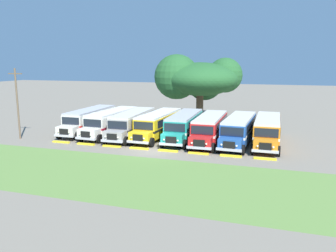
# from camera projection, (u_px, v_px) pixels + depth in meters

# --- Properties ---
(ground_plane) EXTENTS (220.00, 220.00, 0.00)m
(ground_plane) POSITION_uv_depth(u_px,v_px,m) (153.00, 150.00, 33.45)
(ground_plane) COLOR slate
(foreground_grass_strip) EXTENTS (80.00, 10.60, 0.01)m
(foreground_grass_strip) POSITION_uv_depth(u_px,v_px,m) (118.00, 175.00, 26.11)
(foreground_grass_strip) COLOR olive
(foreground_grass_strip) RESTS_ON ground_plane
(parked_bus_slot_0) EXTENTS (2.82, 10.86, 2.82)m
(parked_bus_slot_0) POSITION_uv_depth(u_px,v_px,m) (90.00, 119.00, 42.51)
(parked_bus_slot_0) COLOR silver
(parked_bus_slot_0) RESTS_ON ground_plane
(parked_bus_slot_1) EXTENTS (3.01, 10.88, 2.82)m
(parked_bus_slot_1) POSITION_uv_depth(u_px,v_px,m) (112.00, 121.00, 41.04)
(parked_bus_slot_1) COLOR silver
(parked_bus_slot_1) RESTS_ON ground_plane
(parked_bus_slot_2) EXTENTS (2.96, 10.87, 2.82)m
(parked_bus_slot_2) POSITION_uv_depth(u_px,v_px,m) (132.00, 123.00, 39.98)
(parked_bus_slot_2) COLOR #9E9993
(parked_bus_slot_2) RESTS_ON ground_plane
(parked_bus_slot_3) EXTENTS (3.06, 10.89, 2.82)m
(parked_bus_slot_3) POSITION_uv_depth(u_px,v_px,m) (158.00, 123.00, 39.45)
(parked_bus_slot_3) COLOR yellow
(parked_bus_slot_3) RESTS_ON ground_plane
(parked_bus_slot_4) EXTENTS (2.96, 10.88, 2.82)m
(parked_bus_slot_4) POSITION_uv_depth(u_px,v_px,m) (184.00, 125.00, 38.61)
(parked_bus_slot_4) COLOR teal
(parked_bus_slot_4) RESTS_ON ground_plane
(parked_bus_slot_5) EXTENTS (2.77, 10.85, 2.82)m
(parked_bus_slot_5) POSITION_uv_depth(u_px,v_px,m) (210.00, 127.00, 37.21)
(parked_bus_slot_5) COLOR red
(parked_bus_slot_5) RESTS_ON ground_plane
(parked_bus_slot_6) EXTENTS (3.13, 10.90, 2.82)m
(parked_bus_slot_6) POSITION_uv_depth(u_px,v_px,m) (239.00, 128.00, 36.42)
(parked_bus_slot_6) COLOR #23519E
(parked_bus_slot_6) RESTS_ON ground_plane
(parked_bus_slot_7) EXTENTS (2.70, 10.84, 2.82)m
(parked_bus_slot_7) POSITION_uv_depth(u_px,v_px,m) (267.00, 129.00, 35.97)
(parked_bus_slot_7) COLOR orange
(parked_bus_slot_7) RESTS_ON ground_plane
(curb_wheelstop_0) EXTENTS (2.00, 0.36, 0.15)m
(curb_wheelstop_0) POSITION_uv_depth(u_px,v_px,m) (61.00, 142.00, 36.71)
(curb_wheelstop_0) COLOR yellow
(curb_wheelstop_0) RESTS_ON ground_plane
(curb_wheelstop_1) EXTENTS (2.00, 0.36, 0.15)m
(curb_wheelstop_1) POSITION_uv_depth(u_px,v_px,m) (86.00, 144.00, 35.80)
(curb_wheelstop_1) COLOR yellow
(curb_wheelstop_1) RESTS_ON ground_plane
(curb_wheelstop_2) EXTENTS (2.00, 0.36, 0.15)m
(curb_wheelstop_2) POSITION_uv_depth(u_px,v_px,m) (112.00, 146.00, 34.89)
(curb_wheelstop_2) COLOR yellow
(curb_wheelstop_2) RESTS_ON ground_plane
(curb_wheelstop_3) EXTENTS (2.00, 0.36, 0.15)m
(curb_wheelstop_3) POSITION_uv_depth(u_px,v_px,m) (139.00, 148.00, 33.97)
(curb_wheelstop_3) COLOR yellow
(curb_wheelstop_3) RESTS_ON ground_plane
(curb_wheelstop_4) EXTENTS (2.00, 0.36, 0.15)m
(curb_wheelstop_4) POSITION_uv_depth(u_px,v_px,m) (168.00, 151.00, 33.06)
(curb_wheelstop_4) COLOR yellow
(curb_wheelstop_4) RESTS_ON ground_plane
(curb_wheelstop_5) EXTENTS (2.00, 0.36, 0.15)m
(curb_wheelstop_5) POSITION_uv_depth(u_px,v_px,m) (199.00, 153.00, 32.15)
(curb_wheelstop_5) COLOR yellow
(curb_wheelstop_5) RESTS_ON ground_plane
(curb_wheelstop_6) EXTENTS (2.00, 0.36, 0.15)m
(curb_wheelstop_6) POSITION_uv_depth(u_px,v_px,m) (231.00, 156.00, 31.24)
(curb_wheelstop_6) COLOR yellow
(curb_wheelstop_6) RESTS_ON ground_plane
(curb_wheelstop_7) EXTENTS (2.00, 0.36, 0.15)m
(curb_wheelstop_7) POSITION_uv_depth(u_px,v_px,m) (265.00, 159.00, 30.33)
(curb_wheelstop_7) COLOR yellow
(curb_wheelstop_7) RESTS_ON ground_plane
(broad_shade_tree) EXTENTS (12.89, 11.64, 9.85)m
(broad_shade_tree) POSITION_uv_depth(u_px,v_px,m) (198.00, 79.00, 51.25)
(broad_shade_tree) COLOR brown
(broad_shade_tree) RESTS_ON ground_plane
(utility_pole) EXTENTS (1.80, 0.20, 7.99)m
(utility_pole) POSITION_uv_depth(u_px,v_px,m) (17.00, 102.00, 37.84)
(utility_pole) COLOR brown
(utility_pole) RESTS_ON ground_plane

